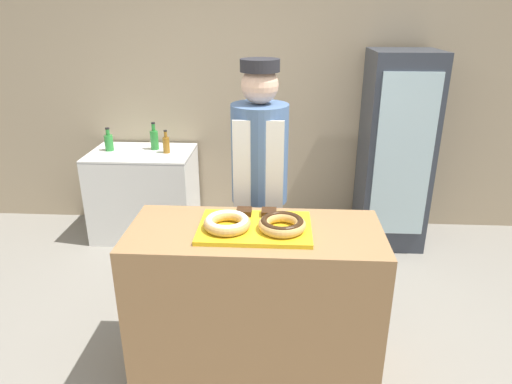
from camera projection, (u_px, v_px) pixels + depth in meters
name	position (u px, v px, depth m)	size (l,w,h in m)	color
ground_plane	(255.00, 365.00, 2.81)	(14.00, 14.00, 0.00)	gray
wall_back	(269.00, 88.00, 4.28)	(8.00, 0.06, 2.70)	tan
display_counter	(255.00, 302.00, 2.63)	(1.39, 0.60, 0.93)	#997047
serving_tray	(255.00, 228.00, 2.46)	(0.60, 0.41, 0.02)	yellow
donut_light_glaze	(227.00, 222.00, 2.41)	(0.25, 0.25, 0.06)	tan
donut_chocolate_glaze	(282.00, 224.00, 2.40)	(0.25, 0.25, 0.06)	tan
brownie_back_left	(244.00, 212.00, 2.59)	(0.08, 0.08, 0.03)	#382111
brownie_back_right	(269.00, 212.00, 2.58)	(0.08, 0.08, 0.03)	#382111
baker_person	(259.00, 188.00, 3.02)	(0.37, 0.37, 1.76)	#4C4C51
beverage_fridge	(395.00, 152.00, 4.04)	(0.57, 0.59, 1.73)	#333842
chest_freezer	(145.00, 193.00, 4.34)	(0.94, 0.64, 0.82)	white
bottle_green	(154.00, 139.00, 4.23)	(0.07, 0.07, 0.25)	#2D8C38
bottle_green_b	(109.00, 142.00, 4.20)	(0.08, 0.08, 0.21)	#2D8C38
bottle_amber	(166.00, 144.00, 4.13)	(0.06, 0.06, 0.21)	#99661E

